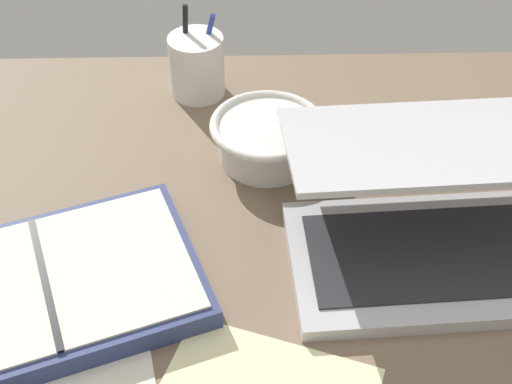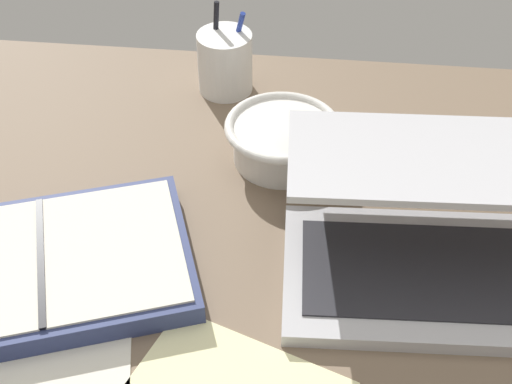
{
  "view_description": "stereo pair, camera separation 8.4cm",
  "coord_description": "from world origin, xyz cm",
  "px_view_note": "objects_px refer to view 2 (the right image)",
  "views": [
    {
      "loc": [
        1.26,
        -54.18,
        65.08
      ],
      "look_at": [
        2.84,
        7.95,
        9.0
      ],
      "focal_mm": 50.0,
      "sensor_mm": 36.0,
      "label": 1
    },
    {
      "loc": [
        9.61,
        -53.83,
        65.08
      ],
      "look_at": [
        2.84,
        7.95,
        9.0
      ],
      "focal_mm": 50.0,
      "sensor_mm": 36.0,
      "label": 2
    }
  ],
  "objects_px": {
    "bowl": "(282,139)",
    "planner": "(43,268)",
    "laptop": "(440,235)",
    "pen_cup": "(225,62)"
  },
  "relations": [
    {
      "from": "bowl",
      "to": "planner",
      "type": "distance_m",
      "value": 0.36
    },
    {
      "from": "laptop",
      "to": "planner",
      "type": "relative_size",
      "value": 0.94
    },
    {
      "from": "laptop",
      "to": "pen_cup",
      "type": "distance_m",
      "value": 0.45
    },
    {
      "from": "pen_cup",
      "to": "planner",
      "type": "distance_m",
      "value": 0.44
    },
    {
      "from": "bowl",
      "to": "planner",
      "type": "height_order",
      "value": "bowl"
    },
    {
      "from": "pen_cup",
      "to": "planner",
      "type": "xyz_separation_m",
      "value": [
        -0.15,
        -0.41,
        -0.03
      ]
    },
    {
      "from": "planner",
      "to": "bowl",
      "type": "bearing_deg",
      "value": 24.11
    },
    {
      "from": "laptop",
      "to": "bowl",
      "type": "bearing_deg",
      "value": 134.86
    },
    {
      "from": "pen_cup",
      "to": "bowl",
      "type": "bearing_deg",
      "value": -58.06
    },
    {
      "from": "bowl",
      "to": "pen_cup",
      "type": "xyz_separation_m",
      "value": [
        -0.1,
        0.16,
        0.01
      ]
    }
  ]
}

